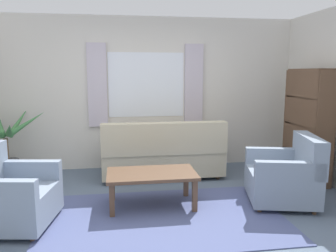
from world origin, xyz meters
The scene contains 10 objects.
ground_plane centered at (0.00, 0.00, 0.00)m, with size 6.24×6.24×0.00m, color slate.
wall_back centered at (0.00, 2.26, 1.30)m, with size 5.32×0.12×2.60m, color silver.
window_with_curtains centered at (0.00, 2.18, 1.45)m, with size 1.98×0.07×1.40m.
area_rug centered at (0.00, 0.00, 0.01)m, with size 2.76×1.74×0.01m, color #4C5684.
couch centered at (0.19, 1.53, 0.37)m, with size 1.90×0.82×0.92m.
armchair_left centered at (-1.70, 0.05, 0.35)m, with size 0.94×0.96×0.88m.
armchair_right centered at (1.61, 0.22, 0.35)m, with size 0.99×1.01×0.88m.
coffee_table centered at (-0.10, 0.37, 0.38)m, with size 1.10×0.64×0.44m.
potted_plant centered at (-2.20, 1.74, 0.48)m, with size 1.14×1.00×1.12m.
bookshelf centered at (2.35, 1.05, 0.78)m, with size 0.30×0.94×1.72m.
Camera 1 is at (-0.50, -3.65, 1.67)m, focal length 36.08 mm.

